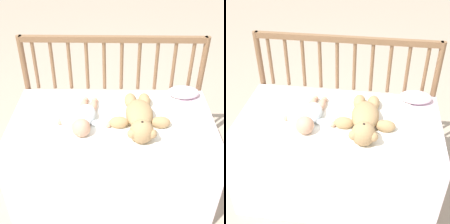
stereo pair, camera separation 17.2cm
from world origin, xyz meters
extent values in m
plane|color=tan|center=(0.00, 0.00, 0.00)|extent=(12.00, 12.00, 0.00)
cube|color=silver|center=(0.00, 0.00, 0.27)|extent=(1.15, 0.65, 0.54)
cylinder|color=brown|center=(-0.56, 0.35, 0.45)|extent=(0.04, 0.04, 0.89)
cylinder|color=brown|center=(0.56, 0.35, 0.45)|extent=(0.04, 0.04, 0.89)
cube|color=brown|center=(0.00, 0.35, 0.88)|extent=(1.12, 0.03, 0.04)
cylinder|color=brown|center=(-0.49, 0.35, 0.70)|extent=(0.02, 0.02, 0.32)
cylinder|color=brown|center=(-0.38, 0.35, 0.70)|extent=(0.02, 0.02, 0.32)
cylinder|color=brown|center=(-0.27, 0.35, 0.70)|extent=(0.02, 0.02, 0.32)
cylinder|color=brown|center=(-0.16, 0.35, 0.70)|extent=(0.02, 0.02, 0.32)
cylinder|color=brown|center=(-0.05, 0.35, 0.70)|extent=(0.02, 0.02, 0.32)
cylinder|color=brown|center=(0.05, 0.35, 0.70)|extent=(0.02, 0.02, 0.32)
cylinder|color=brown|center=(0.16, 0.35, 0.70)|extent=(0.02, 0.02, 0.32)
cylinder|color=brown|center=(0.27, 0.35, 0.70)|extent=(0.02, 0.02, 0.32)
cylinder|color=brown|center=(0.38, 0.35, 0.70)|extent=(0.02, 0.02, 0.32)
cylinder|color=brown|center=(0.49, 0.35, 0.70)|extent=(0.02, 0.02, 0.32)
cube|color=white|center=(0.01, 0.00, 0.54)|extent=(0.81, 0.53, 0.01)
ellipsoid|color=tan|center=(0.15, 0.00, 0.59)|extent=(0.15, 0.24, 0.10)
sphere|color=tan|center=(0.15, -0.17, 0.60)|extent=(0.13, 0.13, 0.13)
sphere|color=beige|center=(0.15, -0.17, 0.63)|extent=(0.05, 0.05, 0.05)
sphere|color=black|center=(0.15, -0.17, 0.65)|extent=(0.02, 0.02, 0.02)
sphere|color=tan|center=(0.20, -0.19, 0.60)|extent=(0.05, 0.05, 0.05)
sphere|color=tan|center=(0.10, -0.19, 0.60)|extent=(0.05, 0.05, 0.05)
ellipsoid|color=tan|center=(0.27, -0.06, 0.57)|extent=(0.11, 0.07, 0.07)
ellipsoid|color=tan|center=(0.04, -0.06, 0.57)|extent=(0.11, 0.07, 0.07)
ellipsoid|color=tan|center=(0.19, 0.15, 0.57)|extent=(0.07, 0.12, 0.07)
ellipsoid|color=tan|center=(0.11, 0.15, 0.57)|extent=(0.07, 0.12, 0.07)
ellipsoid|color=white|center=(-0.15, 0.00, 0.57)|extent=(0.13, 0.19, 0.08)
sphere|color=tan|center=(-0.16, -0.13, 0.58)|extent=(0.10, 0.10, 0.10)
ellipsoid|color=white|center=(-0.06, -0.06, 0.56)|extent=(0.13, 0.05, 0.04)
ellipsoid|color=white|center=(-0.25, -0.04, 0.56)|extent=(0.13, 0.05, 0.04)
sphere|color=tan|center=(-0.02, -0.06, 0.56)|extent=(0.04, 0.04, 0.04)
sphere|color=tan|center=(-0.29, -0.04, 0.56)|extent=(0.04, 0.04, 0.04)
ellipsoid|color=tan|center=(-0.11, 0.10, 0.56)|extent=(0.06, 0.13, 0.05)
ellipsoid|color=tan|center=(-0.17, 0.11, 0.56)|extent=(0.06, 0.13, 0.05)
sphere|color=tan|center=(-0.11, 0.17, 0.56)|extent=(0.04, 0.04, 0.04)
sphere|color=tan|center=(-0.16, 0.17, 0.56)|extent=(0.04, 0.04, 0.04)
ellipsoid|color=silver|center=(0.44, 0.26, 0.57)|extent=(0.20, 0.13, 0.06)
camera|label=1|loc=(0.02, -1.40, 1.61)|focal=50.00mm
camera|label=2|loc=(0.19, -1.38, 1.61)|focal=50.00mm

